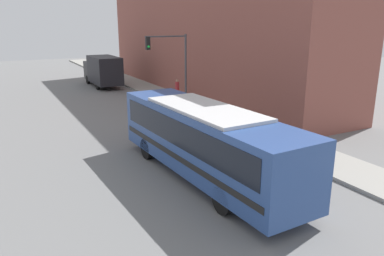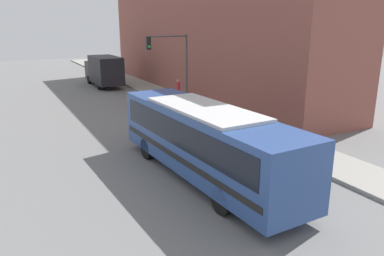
% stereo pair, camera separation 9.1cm
% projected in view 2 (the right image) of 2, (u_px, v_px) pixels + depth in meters
% --- Properties ---
extents(ground_plane, '(120.00, 120.00, 0.00)m').
position_uv_depth(ground_plane, '(197.00, 170.00, 17.03)').
color(ground_plane, slate).
extents(sidewalk, '(2.78, 70.00, 0.16)m').
position_uv_depth(sidewalk, '(153.00, 90.00, 36.68)').
color(sidewalk, gray).
rests_on(sidewalk, ground_plane).
extents(building_facade, '(6.00, 33.41, 11.66)m').
position_uv_depth(building_facade, '(204.00, 30.00, 35.14)').
color(building_facade, brown).
rests_on(building_facade, ground_plane).
extents(city_bus, '(3.09, 11.12, 3.12)m').
position_uv_depth(city_bus, '(204.00, 137.00, 15.70)').
color(city_bus, '#2D4C8C').
rests_on(city_bus, ground_plane).
extents(delivery_truck, '(2.40, 7.24, 3.15)m').
position_uv_depth(delivery_truck, '(104.00, 70.00, 39.02)').
color(delivery_truck, black).
rests_on(delivery_truck, ground_plane).
extents(fire_hydrant, '(0.23, 0.31, 0.77)m').
position_uv_depth(fire_hydrant, '(230.00, 120.00, 23.47)').
color(fire_hydrant, gold).
rests_on(fire_hydrant, sidewalk).
extents(traffic_light_pole, '(3.28, 0.35, 5.50)m').
position_uv_depth(traffic_light_pole, '(173.00, 58.00, 27.53)').
color(traffic_light_pole, '#47474C').
rests_on(traffic_light_pole, sidewalk).
extents(pedestrian_near_corner, '(0.34, 0.34, 1.73)m').
position_uv_depth(pedestrian_near_corner, '(178.00, 89.00, 31.46)').
color(pedestrian_near_corner, '#47382D').
rests_on(pedestrian_near_corner, sidewalk).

